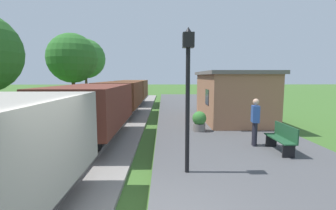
% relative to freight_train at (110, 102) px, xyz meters
% --- Properties ---
extents(freight_train, '(2.50, 26.00, 2.12)m').
position_rel_freight_train_xyz_m(freight_train, '(0.00, 0.00, 0.00)').
color(freight_train, gray).
rests_on(freight_train, rail_near).
extents(station_hut, '(3.50, 5.80, 2.78)m').
position_rel_freight_train_xyz_m(station_hut, '(6.80, 0.57, 0.26)').
color(station_hut, '#9E6B4C').
rests_on(station_hut, platform_slab).
extents(bench_near_hut, '(0.42, 1.50, 0.91)m').
position_rel_freight_train_xyz_m(bench_near_hut, '(6.83, -5.28, -0.68)').
color(bench_near_hut, '#1E4C2D').
rests_on(bench_near_hut, platform_slab).
extents(bench_down_platform, '(0.42, 1.50, 0.91)m').
position_rel_freight_train_xyz_m(bench_down_platform, '(6.83, 4.87, -0.68)').
color(bench_down_platform, '#1E4C2D').
rests_on(bench_down_platform, platform_slab).
extents(person_waiting, '(0.30, 0.41, 1.71)m').
position_rel_freight_train_xyz_m(person_waiting, '(6.20, -4.55, -0.21)').
color(person_waiting, black).
rests_on(person_waiting, platform_slab).
extents(potted_planter, '(0.64, 0.64, 0.92)m').
position_rel_freight_train_xyz_m(potted_planter, '(4.55, -2.18, -0.67)').
color(potted_planter, slate).
rests_on(potted_planter, platform_slab).
extents(lamp_post_near, '(0.28, 0.28, 3.70)m').
position_rel_freight_train_xyz_m(lamp_post_near, '(3.52, -6.93, 1.41)').
color(lamp_post_near, black).
rests_on(lamp_post_near, platform_slab).
extents(tree_field_left, '(4.09, 4.09, 6.30)m').
position_rel_freight_train_xyz_m(tree_field_left, '(-4.67, 7.43, 2.85)').
color(tree_field_left, '#4C3823').
rests_on(tree_field_left, ground).
extents(tree_field_distant, '(4.56, 4.56, 7.08)m').
position_rel_freight_train_xyz_m(tree_field_distant, '(-6.14, 15.40, 3.40)').
color(tree_field_distant, '#4C3823').
rests_on(tree_field_distant, ground).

